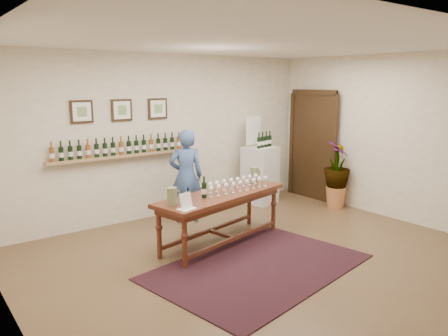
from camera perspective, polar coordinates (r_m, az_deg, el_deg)
ground at (r=6.03m, az=4.66°, el=-11.50°), size 6.00×6.00×0.00m
room_shell at (r=8.46m, az=7.17°, el=2.89°), size 6.00×6.00×6.00m
rug at (r=5.72m, az=4.55°, el=-12.74°), size 2.97×2.23×0.01m
tasting_table at (r=6.29m, az=-0.35°, el=-4.30°), size 2.23×1.11×0.76m
table_glasses at (r=6.43m, az=1.49°, el=-2.16°), size 1.23×0.34×0.17m
table_bottles at (r=6.02m, az=-2.94°, el=-2.30°), size 0.34×0.25×0.33m
pitcher_left at (r=5.65m, az=-6.81°, el=-3.73°), size 0.19×0.19×0.24m
pitcher_right at (r=6.92m, az=3.98°, el=-0.89°), size 0.18×0.18×0.24m
menu_card at (r=5.50m, az=-5.00°, el=-4.30°), size 0.25×0.21×0.20m
display_pedestal at (r=8.49m, az=4.73°, el=-0.93°), size 0.66×0.66×1.10m
pedestal_bottles at (r=8.35m, az=5.31°, el=3.85°), size 0.35×0.16×0.33m
info_sign at (r=8.50m, az=3.87°, el=4.93°), size 0.44×0.12×0.61m
potted_plant at (r=8.38m, az=14.51°, el=-0.85°), size 0.81×0.81×1.08m
person at (r=7.29m, az=-4.99°, el=-1.09°), size 0.67×0.57×1.56m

